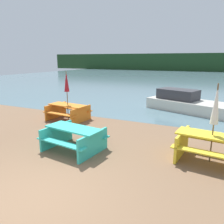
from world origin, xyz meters
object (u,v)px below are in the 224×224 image
at_px(picnic_table_yellow, 211,145).
at_px(umbrella_crimson, 67,82).
at_px(boat, 189,103).
at_px(picnic_table_orange, 68,111).
at_px(picnic_table_teal, 74,136).
at_px(umbrella_white, 216,105).

distance_m(picnic_table_yellow, umbrella_crimson, 6.53).
distance_m(umbrella_crimson, boat, 6.64).
relative_size(picnic_table_yellow, picnic_table_orange, 1.03).
height_order(picnic_table_orange, umbrella_crimson, umbrella_crimson).
bearing_deg(picnic_table_orange, boat, 41.68).
relative_size(picnic_table_teal, umbrella_white, 0.89).
xyz_separation_m(umbrella_crimson, umbrella_white, (6.14, -1.81, -0.15)).
relative_size(umbrella_crimson, umbrella_white, 1.03).
xyz_separation_m(picnic_table_teal, umbrella_white, (3.88, 0.95, 1.16)).
distance_m(picnic_table_yellow, picnic_table_orange, 6.40).
bearing_deg(umbrella_white, umbrella_crimson, 163.56).
relative_size(picnic_table_yellow, umbrella_white, 0.92).
relative_size(umbrella_white, boat, 0.43).
distance_m(umbrella_white, boat, 6.38).
xyz_separation_m(picnic_table_teal, picnic_table_yellow, (3.88, 0.95, 0.03)).
relative_size(picnic_table_teal, boat, 0.38).
height_order(picnic_table_teal, umbrella_white, umbrella_white).
bearing_deg(picnic_table_yellow, picnic_table_orange, 163.56).
bearing_deg(umbrella_crimson, umbrella_white, -16.44).
distance_m(picnic_table_orange, umbrella_white, 6.51).
height_order(umbrella_crimson, umbrella_white, umbrella_crimson).
bearing_deg(umbrella_crimson, picnic_table_yellow, -16.44).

